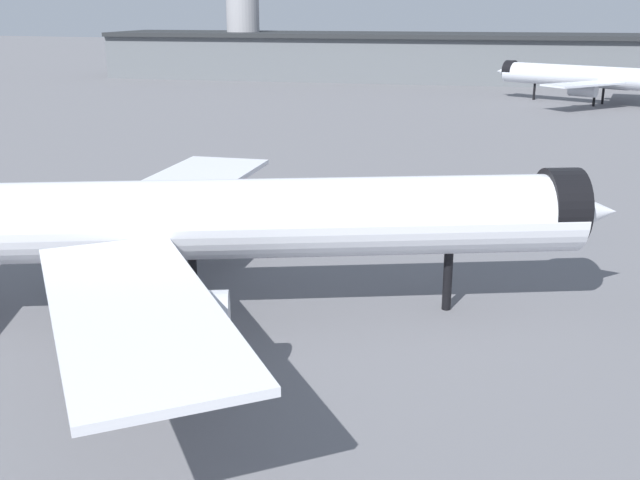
% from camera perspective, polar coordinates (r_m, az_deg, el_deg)
% --- Properties ---
extents(ground, '(900.00, 900.00, 0.00)m').
position_cam_1_polar(ground, '(54.03, -10.60, -6.48)').
color(ground, slate).
extents(airliner_near_gate, '(54.60, 48.87, 16.16)m').
position_cam_1_polar(airliner_near_gate, '(53.16, -7.75, 1.42)').
color(airliner_near_gate, silver).
rests_on(airliner_near_gate, ground).
extents(airliner_far_taxiway, '(46.64, 41.60, 13.95)m').
position_cam_1_polar(airliner_far_taxiway, '(186.26, 19.86, 11.47)').
color(airliner_far_taxiway, silver).
rests_on(airliner_far_taxiway, ground).
extents(terminal_building, '(236.35, 60.32, 23.74)m').
position_cam_1_polar(terminal_building, '(236.03, 12.26, 13.32)').
color(terminal_building, slate).
rests_on(terminal_building, ground).
extents(service_truck_front, '(5.81, 3.34, 3.00)m').
position_cam_1_polar(service_truck_front, '(77.82, 15.69, 1.76)').
color(service_truck_front, black).
rests_on(service_truck_front, ground).
extents(baggage_tug_wing, '(3.55, 2.76, 1.85)m').
position_cam_1_polar(baggage_tug_wing, '(86.77, 1.50, 3.54)').
color(baggage_tug_wing, black).
rests_on(baggage_tug_wing, ground).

